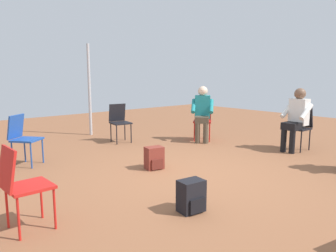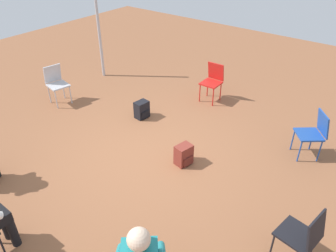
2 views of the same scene
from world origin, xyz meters
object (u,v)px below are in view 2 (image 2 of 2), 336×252
(chair_east, at_px, (303,235))
(backpack_near_laptop_user, at_px, (142,111))
(chair_northeast, at_px, (314,132))
(backpack_by_empty_chair, at_px, (184,156))
(chair_west, at_px, (56,82))
(chair_north, at_px, (213,80))

(chair_east, bearing_deg, backpack_near_laptop_user, 78.54)
(chair_northeast, height_order, backpack_by_empty_chair, chair_northeast)
(backpack_near_laptop_user, relative_size, backpack_by_empty_chair, 1.00)
(backpack_near_laptop_user, distance_m, backpack_by_empty_chair, 1.72)
(chair_east, xyz_separation_m, backpack_by_empty_chair, (-2.17, 0.72, -0.34))
(chair_west, xyz_separation_m, backpack_near_laptop_user, (1.92, 0.63, -0.34))
(chair_east, height_order, backpack_near_laptop_user, chair_east)
(chair_north, bearing_deg, backpack_by_empty_chair, 108.67)
(chair_east, xyz_separation_m, chair_northeast, (-0.56, 2.24, 0.00))
(chair_northeast, bearing_deg, chair_west, 66.77)
(chair_west, height_order, backpack_by_empty_chair, chair_west)
(chair_northeast, bearing_deg, backpack_near_laptop_user, 65.28)
(chair_north, bearing_deg, chair_northeast, 161.33)
(chair_east, distance_m, chair_northeast, 2.31)
(chair_northeast, xyz_separation_m, backpack_near_laptop_user, (-3.17, -0.80, -0.34))
(backpack_near_laptop_user, bearing_deg, chair_east, -21.09)
(chair_west, bearing_deg, chair_northeast, 116.54)
(chair_east, distance_m, chair_west, 5.71)
(chair_north, distance_m, backpack_by_empty_chair, 2.45)
(chair_east, xyz_separation_m, chair_north, (-2.99, 3.00, 0.00))
(chair_northeast, distance_m, backpack_near_laptop_user, 3.29)
(chair_east, bearing_deg, chair_west, 91.48)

